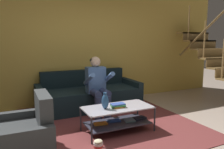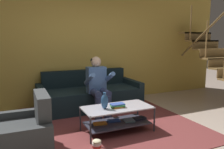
% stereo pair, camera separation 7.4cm
% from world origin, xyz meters
% --- Properties ---
extents(ground, '(16.80, 16.80, 0.00)m').
position_xyz_m(ground, '(0.00, 0.00, 0.00)').
color(ground, '#C0AB9A').
extents(back_partition, '(8.40, 0.12, 2.90)m').
position_xyz_m(back_partition, '(0.00, 2.46, 1.45)').
color(back_partition, gold).
rests_on(back_partition, ground).
extents(staircase_run, '(0.95, 2.22, 2.68)m').
position_xyz_m(staircase_run, '(3.24, 1.04, 1.00)').
color(staircase_run, '#A6834B').
rests_on(staircase_run, ground).
extents(couch, '(2.27, 0.97, 0.83)m').
position_xyz_m(couch, '(0.05, 1.89, 0.28)').
color(couch, '#16272D').
rests_on(couch, ground).
extents(person_seated_center, '(0.50, 0.58, 1.20)m').
position_xyz_m(person_seated_center, '(0.05, 1.33, 0.66)').
color(person_seated_center, navy).
rests_on(person_seated_center, ground).
extents(coffee_table, '(1.14, 0.56, 0.43)m').
position_xyz_m(coffee_table, '(0.05, 0.41, 0.28)').
color(coffee_table, '#B8B5C2').
rests_on(coffee_table, ground).
extents(area_rug, '(3.00, 3.44, 0.01)m').
position_xyz_m(area_rug, '(0.04, 1.03, 0.01)').
color(area_rug, brown).
rests_on(area_rug, ground).
extents(vase, '(0.12, 0.12, 0.27)m').
position_xyz_m(vase, '(-0.19, 0.40, 0.55)').
color(vase, '#295383').
rests_on(vase, coffee_table).
extents(book_stack, '(0.26, 0.17, 0.06)m').
position_xyz_m(book_stack, '(0.03, 0.38, 0.46)').
color(book_stack, orange).
rests_on(book_stack, coffee_table).
extents(armchair, '(0.87, 0.87, 0.82)m').
position_xyz_m(armchair, '(-1.48, 0.20, 0.27)').
color(armchair, '#3C4042').
rests_on(armchair, ground).
extents(popcorn_tub, '(0.13, 0.13, 0.18)m').
position_xyz_m(popcorn_tub, '(-0.52, -0.11, 0.09)').
color(popcorn_tub, red).
rests_on(popcorn_tub, ground).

